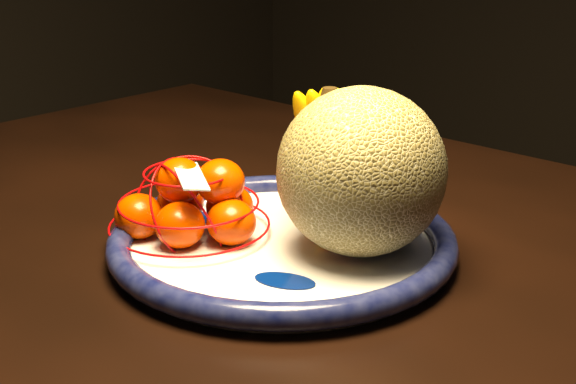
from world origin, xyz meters
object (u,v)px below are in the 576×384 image
Objects in this scene: fruit_bowl at (282,242)px; mandarin_bag at (193,206)px; banana_bunch at (336,147)px; cantaloupe at (361,172)px; dining_table at (329,307)px.

mandarin_bag is at bearing -153.99° from fruit_bowl.
banana_bunch reaches higher than fruit_bowl.
banana_bunch is 0.17m from mandarin_bag.
mandarin_bag is (-0.17, -0.08, -0.05)m from cantaloupe.
cantaloupe is at bearing -20.40° from dining_table.
cantaloupe is at bearing -58.27° from banana_bunch.
cantaloupe is 0.76× the size of mandarin_bag.
fruit_bowl is 1.64× the size of mandarin_bag.
banana_bunch is (-0.07, 0.05, 0.00)m from cantaloupe.
cantaloupe is at bearing 25.06° from mandarin_bag.
dining_table is at bearing 42.06° from mandarin_bag.
fruit_bowl is 2.15× the size of cantaloupe.
banana_bunch reaches higher than cantaloupe.
mandarin_bag is (-0.10, -0.13, -0.05)m from banana_bunch.
mandarin_bag reaches higher than dining_table.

